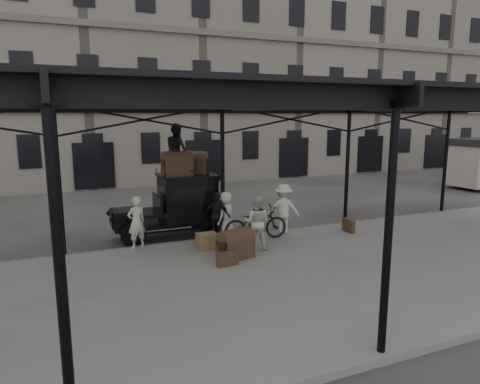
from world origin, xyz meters
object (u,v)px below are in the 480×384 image
Objects in this scene: bicycle at (256,223)px; steamer_trunk_platform at (236,246)px; porter_left at (136,222)px; taxi at (179,203)px; steamer_trunk_roof_near at (177,166)px; porter_official at (217,216)px.

bicycle is 2.19× the size of steamer_trunk_platform.
taxi is at bearing -163.19° from porter_left.
bicycle reaches higher than steamer_trunk_platform.
steamer_trunk_roof_near is 3.75m from steamer_trunk_platform.
steamer_trunk_platform is at bearing 143.05° from bicycle.
bicycle is (1.12, -0.61, -0.22)m from porter_official.
bicycle is at bearing 33.19° from steamer_trunk_platform.
taxi is 3.83× the size of steamer_trunk_roof_near.
porter_official is 2.13m from steamer_trunk_platform.
bicycle is at bearing -161.01° from porter_official.
porter_official is 2.15m from steamer_trunk_roof_near.
porter_official reaches higher than steamer_trunk_platform.
porter_official is at bearing 69.51° from steamer_trunk_platform.
porter_left is at bearing 85.74° from bicycle.
taxi reaches higher than porter_left.
porter_left is 1.70× the size of steamer_trunk_roof_near.
porter_official is at bearing -50.76° from taxi.
porter_left reaches higher than steamer_trunk_platform.
porter_left is at bearing -143.71° from taxi.
porter_official is at bearing -44.36° from steamer_trunk_roof_near.
steamer_trunk_roof_near reaches higher than porter_left.
taxi is at bearing 69.54° from steamer_trunk_roof_near.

